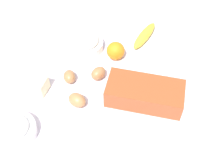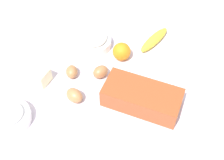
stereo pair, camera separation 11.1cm
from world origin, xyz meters
name	(u,v)px [view 2 (the right image)]	position (x,y,z in m)	size (l,w,h in m)	color
ground_plane	(112,88)	(0.00, 0.00, -0.01)	(2.40, 2.40, 0.02)	silver
loaf_pan	(142,97)	(-0.13, 0.03, 0.04)	(0.28, 0.13, 0.08)	#9E4723
flour_bowl	(93,40)	(0.16, -0.18, 0.03)	(0.16, 0.16, 0.07)	white
sugar_bowl	(10,116)	(0.27, 0.28, 0.03)	(0.15, 0.15, 0.06)	white
banana	(154,40)	(-0.08, -0.30, 0.02)	(0.19, 0.04, 0.04)	yellow
orange_fruit	(122,52)	(0.02, -0.16, 0.04)	(0.08, 0.08, 0.08)	orange
butter_block	(38,75)	(0.28, 0.08, 0.03)	(0.09, 0.06, 0.06)	#F4EDB2
egg_near_butter	(72,72)	(0.17, 0.01, 0.02)	(0.05, 0.05, 0.06)	#AC7446
egg_beside_bowl	(100,72)	(0.06, -0.03, 0.02)	(0.05, 0.05, 0.06)	#AA7245
egg_loose	(74,95)	(0.11, 0.11, 0.03)	(0.05, 0.05, 0.07)	#B37949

